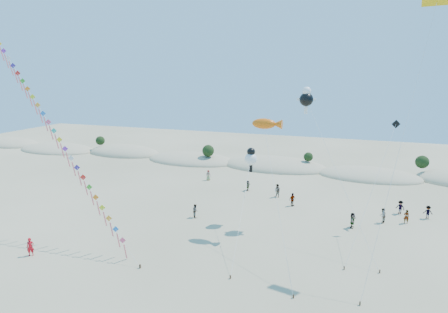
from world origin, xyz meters
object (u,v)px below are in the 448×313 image
(kite_train, at_px, (49,124))
(fish_kite, at_px, (267,124))
(parafoil_kite, at_px, (436,7))
(flyer_foreground, at_px, (30,247))

(kite_train, distance_m, fish_kite, 22.20)
(parafoil_kite, relative_size, flyer_foreground, 13.10)
(kite_train, distance_m, flyer_foreground, 12.19)
(kite_train, height_order, flyer_foreground, kite_train)
(fish_kite, height_order, parafoil_kite, parafoil_kite)
(fish_kite, xyz_separation_m, flyer_foreground, (-19.12, -12.83, -10.64))
(fish_kite, bearing_deg, parafoil_kite, -5.41)
(kite_train, bearing_deg, parafoil_kite, 9.46)
(parafoil_kite, height_order, flyer_foreground, parafoil_kite)
(kite_train, relative_size, fish_kite, 1.98)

